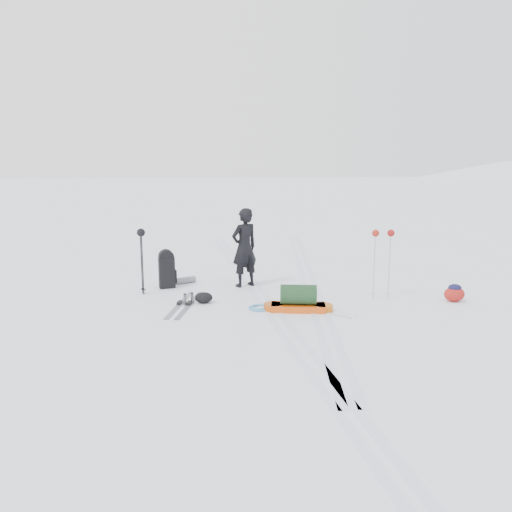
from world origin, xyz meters
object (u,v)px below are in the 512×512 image
object	(u,v)px
skier	(244,248)
expedition_rucksack	(169,270)
pulk_sled	(298,301)
ski_poles_black	(141,241)

from	to	relation	value
skier	expedition_rucksack	size ratio (longest dim) A/B	2.05
pulk_sled	ski_poles_black	distance (m)	3.69
expedition_rucksack	pulk_sled	bearing A→B (deg)	-51.85
skier	pulk_sled	world-z (taller)	skier
skier	pulk_sled	distance (m)	2.39
pulk_sled	expedition_rucksack	xyz separation A→B (m)	(-2.61, 2.21, 0.22)
expedition_rucksack	ski_poles_black	distance (m)	1.11
ski_poles_black	pulk_sled	bearing A→B (deg)	-15.04
skier	expedition_rucksack	world-z (taller)	skier
pulk_sled	ski_poles_black	bearing A→B (deg)	162.59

